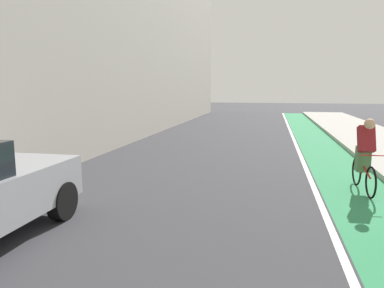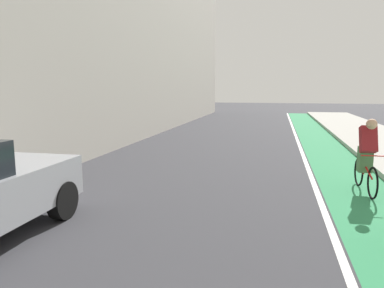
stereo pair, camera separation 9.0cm
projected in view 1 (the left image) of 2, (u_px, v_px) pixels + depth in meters
ground_plane at (227, 161)px, 11.36m from camera, size 91.76×91.76×0.00m
bike_lane_paint at (326, 154)px, 12.62m from camera, size 1.60×41.71×0.00m
lane_divider_stripe at (299, 153)px, 12.81m from camera, size 0.12×41.71×0.00m
building_facade_left at (81, 2)px, 13.67m from camera, size 4.15×41.71×10.88m
cyclist_far at (365, 153)px, 7.92m from camera, size 0.48×1.71×1.61m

